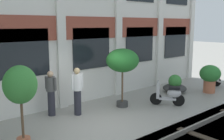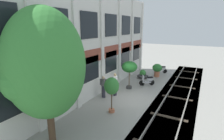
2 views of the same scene
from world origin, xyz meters
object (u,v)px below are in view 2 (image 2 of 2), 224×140
potted_plant_wide_bowl (143,75)px  resident_watching_tracks (103,86)px  potted_plant_low_pan (129,68)px  broadleaf_tree (46,67)px  potted_plant_glazed_jar (157,69)px  resident_by_doorway (115,84)px  scooter_second_parked (148,81)px  potted_plant_tall_urn (112,87)px  scooter_near_curb (161,69)px

potted_plant_wide_bowl → resident_watching_tracks: bearing=171.2°
potted_plant_wide_bowl → potted_plant_low_pan: 3.75m
broadleaf_tree → potted_plant_glazed_jar: size_ratio=4.42×
broadleaf_tree → resident_by_doorway: size_ratio=3.41×
potted_plant_glazed_jar → scooter_second_parked: (-3.13, 0.01, -0.37)m
potted_plant_glazed_jar → potted_plant_low_pan: bearing=166.3°
broadleaf_tree → potted_plant_glazed_jar: (12.72, -1.47, -2.69)m
potted_plant_tall_urn → potted_plant_glazed_jar: bearing=-2.8°
potted_plant_glazed_jar → broadleaf_tree: bearing=173.4°
potted_plant_tall_urn → broadleaf_tree: bearing=164.5°
potted_plant_glazed_jar → resident_by_doorway: size_ratio=0.77×
potted_plant_tall_urn → resident_by_doorway: potted_plant_tall_urn is taller
potted_plant_wide_bowl → resident_by_doorway: bearing=175.9°
scooter_near_curb → potted_plant_glazed_jar: bearing=66.8°
potted_plant_tall_urn → scooter_second_parked: 5.99m
resident_by_doorway → potted_plant_tall_urn: bearing=-72.3°
scooter_near_curb → resident_watching_tracks: 9.19m
potted_plant_tall_urn → scooter_near_curb: 10.72m
potted_plant_tall_urn → resident_by_doorway: bearing=23.1°
potted_plant_tall_urn → resident_watching_tracks: (1.70, 1.60, -0.75)m
scooter_second_parked → resident_by_doorway: size_ratio=0.67×
potted_plant_glazed_jar → scooter_near_curb: bearing=-2.5°
potted_plant_glazed_jar → scooter_near_curb: size_ratio=1.01×
potted_plant_low_pan → scooter_second_parked: (1.52, -1.13, -1.37)m
scooter_near_curb → scooter_second_parked: (-4.79, 0.08, 0.00)m
potted_plant_wide_bowl → scooter_second_parked: 2.21m
potted_plant_tall_urn → potted_plant_wide_bowl: 7.90m
scooter_near_curb → resident_by_doorway: (-8.19, 1.56, 0.49)m
potted_plant_tall_urn → scooter_near_curb: (10.64, -0.51, -1.19)m
potted_plant_tall_urn → scooter_near_curb: size_ratio=1.66×
potted_plant_glazed_jar → resident_by_doorway: (-6.53, 1.49, 0.12)m
potted_plant_glazed_jar → scooter_second_parked: size_ratio=1.15×
broadleaf_tree → scooter_near_curb: bearing=-6.1°
potted_plant_tall_urn → potted_plant_glazed_jar: 9.03m
resident_by_doorway → potted_plant_glazed_jar: bearing=71.8°
scooter_near_curb → scooter_second_parked: 4.79m
potted_plant_tall_urn → resident_watching_tracks: 2.46m
potted_plant_low_pan → scooter_near_curb: (6.31, -1.21, -1.37)m
potted_plant_tall_urn → potted_plant_low_pan: (4.33, 0.70, 0.18)m
potted_plant_low_pan → scooter_near_curb: 6.57m
potted_plant_glazed_jar → potted_plant_tall_urn: bearing=177.2°
potted_plant_glazed_jar → resident_watching_tracks: (-7.28, 2.04, 0.06)m
potted_plant_wide_bowl → scooter_near_curb: bearing=-22.3°
scooter_near_curb → resident_watching_tracks: resident_watching_tracks is taller
potted_plant_low_pan → potted_plant_tall_urn: bearing=-170.9°
resident_by_doorway → scooter_near_curb: bearing=73.9°
scooter_near_curb → resident_watching_tracks: bearing=56.0°
potted_plant_glazed_jar → resident_watching_tracks: bearing=164.3°
potted_plant_wide_bowl → resident_watching_tracks: resident_watching_tracks is taller
scooter_second_parked → scooter_near_curb: bearing=-127.8°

